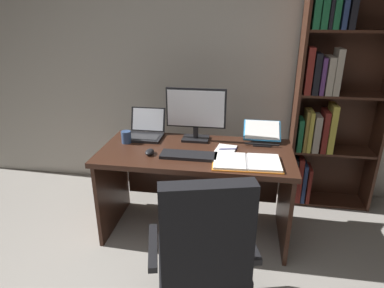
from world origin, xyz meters
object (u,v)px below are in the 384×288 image
Objects in this scene: bookshelf at (330,94)px; coffee_mug at (126,137)px; reading_stand_with_book at (262,133)px; notepad at (225,150)px; desk at (197,170)px; laptop at (145,131)px; monitor at (196,114)px; office_chair at (203,265)px; keyboard at (189,155)px; pen at (228,149)px; open_binder at (247,162)px; computer_mouse at (150,152)px.

bookshelf reaches higher than coffee_mug.
reading_stand_with_book reaches higher than notepad.
laptop is (-0.48, 0.16, 0.26)m from desk.
office_chair is at bearing -79.40° from monitor.
keyboard is at bearing -99.73° from desk.
laptop is at bearing 179.42° from monitor.
bookshelf is at bearing 35.48° from keyboard.
laptop is at bearing 55.14° from coffee_mug.
pen is (0.25, -0.04, 0.22)m from desk.
coffee_mug is (-0.98, 0.25, 0.04)m from open_binder.
keyboard is at bearing 0.00° from computer_mouse.
laptop is 0.97m from open_binder.
reading_stand_with_book is at bearing 36.98° from keyboard.
notepad is at bearing 71.85° from office_chair.
keyboard is 0.43m from open_binder.
computer_mouse is 0.73m from open_binder.
keyboard is 0.84× the size of open_binder.
pen is 1.40× the size of coffee_mug.
office_chair reaches higher than coffee_mug.
monitor is 0.40m from pen.
desk is at bearing -77.58° from monitor.
monitor is at bearing 90.00° from keyboard.
reading_stand_with_book is at bearing 10.72° from coffee_mug.
reading_stand_with_book reaches higher than computer_mouse.
monitor is at bearing -0.58° from laptop.
coffee_mug is (-0.11, -0.16, 0.00)m from laptop.
office_chair is 0.85m from keyboard.
monitor is 0.51m from computer_mouse.
laptop is 0.99m from reading_stand_with_book.
office_chair is 4.81× the size of notepad.
notepad is 1.50× the size of pen.
open_binder is (0.39, -0.25, 0.22)m from desk.
reading_stand_with_book is 3.02× the size of coffee_mug.
pen is (-0.26, -0.25, -0.06)m from reading_stand_with_book.
coffee_mug is at bearing 113.70° from office_chair.
laptop is at bearing 164.49° from pen.
computer_mouse is (-0.51, 0.76, 0.34)m from office_chair.
computer_mouse is 0.33m from coffee_mug.
desk is 0.62m from reading_stand_with_book.
computer_mouse is 0.94m from reading_stand_with_book.
reading_stand_with_book reaches higher than open_binder.
desk is at bearing -157.89° from reading_stand_with_book.
desk is at bearing 144.73° from open_binder.
keyboard is 0.59m from coffee_mug.
bookshelf is at bearing 19.67° from coffee_mug.
desk is 10.72× the size of pen.
laptop is at bearing 105.23° from office_chair.
pen is (0.72, -0.20, -0.04)m from laptop.
office_chair is at bearing -94.58° from pen.
computer_mouse reaches higher than pen.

